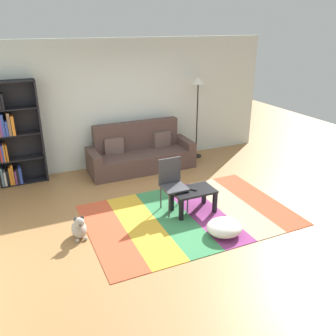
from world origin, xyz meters
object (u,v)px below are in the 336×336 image
Objects in this scene: coffee_table at (193,194)px; folding_chair at (172,180)px; tv_remote at (193,189)px; dog at (79,228)px; pouf at (224,227)px; standing_lamp at (198,91)px; couch at (140,154)px; bookshelf at (11,137)px.

coffee_table is 0.79× the size of folding_chair.
tv_remote is 0.38m from folding_chair.
tv_remote is (1.90, 0.01, 0.25)m from dog.
standing_lamp is at bearing 68.50° from pouf.
couch reaches higher than tv_remote.
pouf is (0.23, -3.00, -0.21)m from couch.
pouf is at bearing -11.44° from folding_chair.
standing_lamp is 12.39× the size of tv_remote.
coffee_table is 0.09m from tv_remote.
couch is at bearing 144.38° from folding_chair.
bookshelf is 3.70× the size of pouf.
coffee_table is at bearing -43.16° from bookshelf.
dog is (-1.91, 0.01, -0.16)m from coffee_table.
standing_lamp reaches higher than tv_remote.
bookshelf reaches higher than tv_remote.
bookshelf is 1.08× the size of standing_lamp.
tv_remote is at bearing 19.25° from folding_chair.
coffee_table is 4.73× the size of tv_remote.
bookshelf reaches higher than dog.
tv_remote is at bearing -43.12° from bookshelf.
bookshelf is at bearing 178.13° from standing_lamp.
bookshelf is 13.41× the size of tv_remote.
bookshelf is at bearing 136.84° from coffee_table.
bookshelf is 2.84× the size of coffee_table.
tv_remote reaches higher than pouf.
bookshelf is 2.68m from dog.
tv_remote is at bearing 97.07° from pouf.
bookshelf is 4.01m from standing_lamp.
couch is at bearing 94.30° from pouf.
bookshelf reaches higher than standing_lamp.
coffee_table is 0.38× the size of standing_lamp.
tv_remote is 0.17× the size of folding_chair.
standing_lamp reaches higher than pouf.
dog is 4.23m from standing_lamp.
bookshelf reaches higher than couch.
couch is 3.18× the size of coffee_table.
dog is at bearing 179.79° from coffee_table.
tv_remote is (-0.10, 0.83, 0.29)m from pouf.
standing_lamp is at bearing 35.60° from dog.
folding_chair reaches higher than coffee_table.
coffee_table is (2.63, -2.46, -0.65)m from bookshelf.
pouf is 0.89m from tv_remote.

